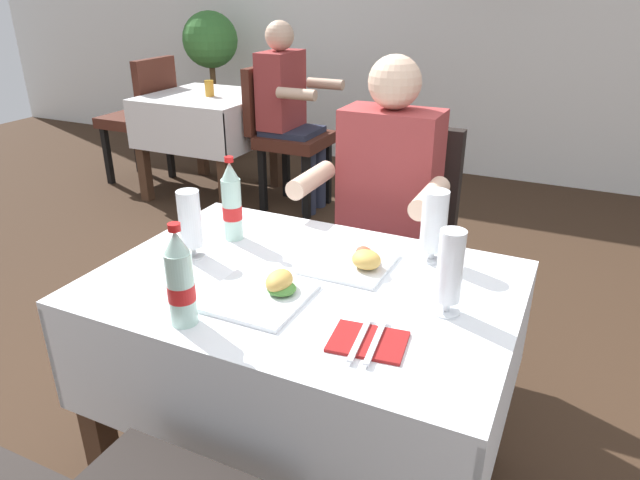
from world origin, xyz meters
TOP-DOWN VIEW (x-y plane):
  - ground_plane at (0.00, 0.00)m, footprint 11.00×11.00m
  - main_dining_table at (-0.06, -0.04)m, footprint 1.13×0.80m
  - chair_far_diner_seat at (-0.06, 0.75)m, footprint 0.44×0.50m
  - seated_diner_far at (-0.07, 0.65)m, footprint 0.50×0.46m
  - plate_near_camera at (-0.11, -0.16)m, footprint 0.25×0.25m
  - plate_far_diner at (0.04, 0.10)m, footprint 0.24×0.24m
  - beer_glass_left at (0.22, 0.24)m, footprint 0.07×0.07m
  - beer_glass_middle at (0.33, -0.03)m, footprint 0.07×0.07m
  - beer_glass_right at (-0.42, -0.04)m, footprint 0.07×0.07m
  - cola_bottle_primary at (-0.39, 0.12)m, footprint 0.06×0.06m
  - cola_bottle_secondary at (-0.22, -0.35)m, footprint 0.07×0.07m
  - napkin_cutlery_set at (0.21, -0.24)m, footprint 0.18×0.19m
  - background_dining_table at (-1.96, 2.16)m, footprint 0.82×0.82m
  - background_chair_left at (-2.58, 2.16)m, footprint 0.50×0.44m
  - background_chair_right at (-1.34, 2.16)m, footprint 0.50×0.44m
  - background_patron at (-1.29, 2.16)m, footprint 0.46×0.50m
  - background_table_tumbler at (-1.91, 2.13)m, footprint 0.06×0.06m
  - potted_plant_corner at (-2.53, 3.04)m, footprint 0.47×0.47m

SIDE VIEW (x-z plane):
  - ground_plane at x=0.00m, z-range 0.00..0.00m
  - background_dining_table at x=-1.96m, z-range 0.18..0.92m
  - chair_far_diner_seat at x=-0.06m, z-range 0.07..1.04m
  - background_chair_left at x=-2.58m, z-range 0.07..1.04m
  - background_chair_right at x=-1.34m, z-range 0.07..1.04m
  - main_dining_table at x=-0.06m, z-range 0.20..0.94m
  - seated_diner_far at x=-0.07m, z-range 0.08..1.34m
  - background_patron at x=-1.29m, z-range 0.08..1.34m
  - napkin_cutlery_set at x=0.21m, z-range 0.74..0.75m
  - plate_near_camera at x=-0.11m, z-range 0.73..0.79m
  - plate_far_diner at x=0.04m, z-range 0.73..0.79m
  - background_table_tumbler at x=-1.91m, z-range 0.74..0.85m
  - potted_plant_corner at x=-2.53m, z-range 0.17..1.44m
  - beer_glass_right at x=-0.42m, z-range 0.74..0.95m
  - beer_glass_left at x=0.22m, z-range 0.74..0.96m
  - cola_bottle_secondary at x=-0.22m, z-range 0.72..0.98m
  - beer_glass_middle at x=0.33m, z-range 0.74..0.96m
  - cola_bottle_primary at x=-0.39m, z-range 0.73..0.99m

